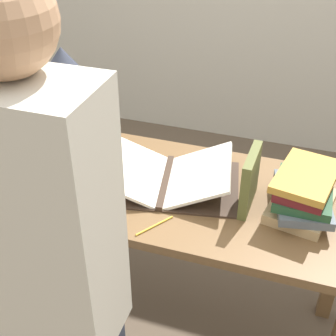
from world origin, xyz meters
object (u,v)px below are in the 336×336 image
object	(u,v)px
reading_lamp	(63,71)
book_standing_upright	(250,180)
coffee_mug	(100,159)
book_stack_tall	(303,193)
person_reader	(53,311)
pencil	(154,226)
open_book	(165,177)

from	to	relation	value
reading_lamp	book_standing_upright	bearing A→B (deg)	-6.79
reading_lamp	coffee_mug	xyz separation A→B (m)	(0.15, -0.05, -0.32)
book_standing_upright	book_stack_tall	bearing A→B (deg)	9.06
book_standing_upright	person_reader	size ratio (longest dim) A/B	0.13
reading_lamp	person_reader	world-z (taller)	person_reader
book_standing_upright	coffee_mug	world-z (taller)	book_standing_upright
book_stack_tall	reading_lamp	distance (m)	0.97
book_standing_upright	pencil	size ratio (longest dim) A/B	1.61
open_book	coffee_mug	size ratio (longest dim) A/B	5.85
open_book	person_reader	bearing A→B (deg)	-106.40
book_standing_upright	reading_lamp	size ratio (longest dim) A/B	0.45
book_stack_tall	coffee_mug	xyz separation A→B (m)	(-0.77, 0.01, -0.03)
book_standing_upright	pencil	world-z (taller)	book_standing_upright
open_book	book_standing_upright	size ratio (longest dim) A/B	2.86
open_book	book_standing_upright	bearing A→B (deg)	-15.26
coffee_mug	pencil	xyz separation A→B (m)	(0.32, -0.26, -0.05)
open_book	pencil	bearing A→B (deg)	-90.65
book_standing_upright	reading_lamp	bearing A→B (deg)	175.06
coffee_mug	reading_lamp	bearing A→B (deg)	160.51
book_stack_tall	person_reader	xyz separation A→B (m)	(-0.57, -0.70, -0.02)
book_standing_upright	reading_lamp	distance (m)	0.79
book_stack_tall	open_book	bearing A→B (deg)	179.72
pencil	person_reader	xyz separation A→B (m)	(-0.11, -0.46, 0.06)
pencil	person_reader	size ratio (longest dim) A/B	0.08
book_stack_tall	person_reader	bearing A→B (deg)	-129.20
open_book	book_stack_tall	world-z (taller)	book_stack_tall
book_stack_tall	book_standing_upright	size ratio (longest dim) A/B	1.52
open_book	pencil	xyz separation A→B (m)	(0.04, -0.25, -0.03)
person_reader	book_stack_tall	bearing A→B (deg)	-129.20
open_book	coffee_mug	bearing A→B (deg)	167.13
book_standing_upright	person_reader	bearing A→B (deg)	-117.99
coffee_mug	book_stack_tall	bearing A→B (deg)	-0.96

